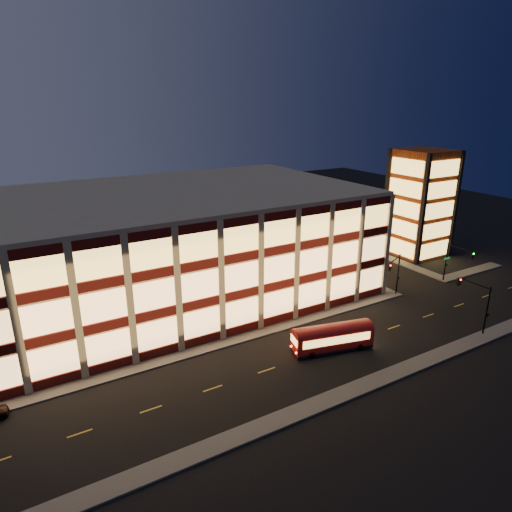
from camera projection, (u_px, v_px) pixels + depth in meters
ground at (254, 340)px, 51.77m from camera, size 200.00×200.00×0.00m
sidewalk_office_south at (226, 342)px, 51.11m from camera, size 54.00×2.00×0.15m
sidewalk_office_east at (321, 261)px, 76.64m from camera, size 2.00×30.00×0.15m
sidewalk_tower_south at (469, 272)px, 71.80m from camera, size 14.00×2.00×0.15m
sidewalk_tower_west at (369, 250)px, 81.93m from camera, size 2.00×30.00×0.15m
sidewalk_near at (326, 401)px, 41.17m from camera, size 100.00×2.00×0.15m
office_building at (172, 244)px, 61.76m from camera, size 50.45×30.45×14.50m
stair_tower at (420, 203)px, 77.78m from camera, size 8.60×8.60×18.00m
traffic_signal_far at (395, 270)px, 61.30m from camera, size 3.79×1.87×6.00m
traffic_signal_right at (455, 258)px, 66.04m from camera, size 1.20×4.37×6.00m
traffic_signal_near at (477, 297)px, 52.75m from camera, size 0.32×4.45×6.00m
trolley_bus at (332, 336)px, 49.13m from camera, size 9.13×4.24×3.00m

